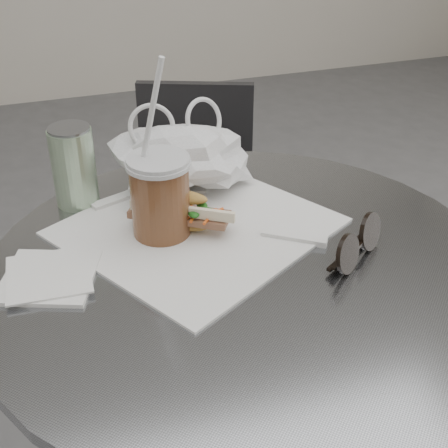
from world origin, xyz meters
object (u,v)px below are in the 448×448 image
object	(u,v)px
cafe_table	(242,396)
chair_far	(194,244)
banh_mi	(179,211)
iced_coffee	(160,196)
drink_can	(74,166)
sunglasses	(357,245)

from	to	relation	value
cafe_table	chair_far	distance (m)	0.69
chair_far	banh_mi	distance (m)	0.73
cafe_table	iced_coffee	distance (m)	0.37
chair_far	iced_coffee	xyz separation A→B (m)	(-0.20, -0.55, 0.48)
banh_mi	drink_can	world-z (taller)	drink_can
banh_mi	drink_can	xyz separation A→B (m)	(-0.14, 0.14, 0.03)
cafe_table	banh_mi	size ratio (longest dim) A/B	3.81
sunglasses	cafe_table	bearing A→B (deg)	131.42
banh_mi	drink_can	bearing A→B (deg)	167.89
sunglasses	chair_far	bearing A→B (deg)	59.11
iced_coffee	banh_mi	bearing A→B (deg)	7.30
sunglasses	drink_can	xyz separation A→B (m)	(-0.37, 0.29, 0.05)
cafe_table	banh_mi	distance (m)	0.34
drink_can	chair_far	bearing A→B (deg)	53.01
iced_coffee	sunglasses	xyz separation A→B (m)	(0.25, -0.15, -0.05)
chair_far	banh_mi	xyz separation A→B (m)	(-0.17, -0.55, 0.45)
sunglasses	drink_can	world-z (taller)	drink_can
chair_far	sunglasses	world-z (taller)	sunglasses
chair_far	iced_coffee	world-z (taller)	iced_coffee
cafe_table	chair_far	xyz separation A→B (m)	(0.10, 0.67, -0.14)
cafe_table	chair_far	world-z (taller)	cafe_table
iced_coffee	drink_can	xyz separation A→B (m)	(-0.11, 0.14, -0.00)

